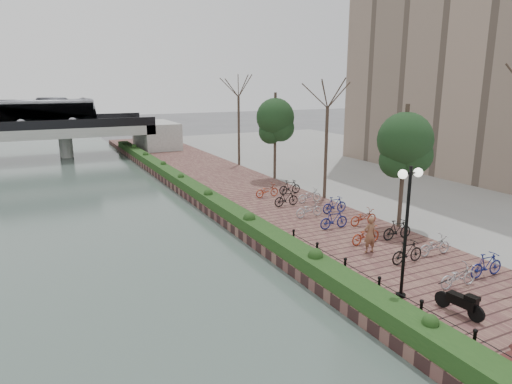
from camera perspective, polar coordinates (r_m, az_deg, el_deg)
ground at (r=15.06m, az=18.58°, el=-19.62°), size 220.00×220.00×0.00m
promenade at (r=30.37m, az=0.67°, el=-1.35°), size 8.00×75.00×0.50m
inland_pavement at (r=40.06m, az=21.54°, el=1.36°), size 24.00×75.00×0.50m
hedge at (r=31.18m, az=-7.00°, el=-0.01°), size 1.10×56.00×0.60m
chain_fence at (r=16.75m, az=17.41°, el=-12.64°), size 0.10×14.10×0.70m
lamppost at (r=16.60m, az=18.48°, el=-1.45°), size 1.02×0.32×4.81m
motorcycle at (r=17.02m, az=24.08°, el=-12.33°), size 0.66×1.57×0.95m
pedestrian at (r=21.37m, az=14.03°, el=-5.19°), size 0.65×0.45×1.69m
bicycle_parking at (r=24.95m, az=11.47°, el=-3.23°), size 2.40×17.32×1.00m
street_trees at (r=27.82m, az=12.65°, el=4.18°), size 3.20×37.12×6.80m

